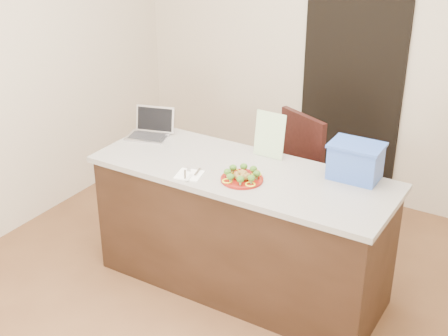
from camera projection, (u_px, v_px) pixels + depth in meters
The scene contains 16 objects.
ground at pixel (223, 302), 4.35m from camera, with size 4.00×4.00×0.00m, color brown.
room_shell at pixel (223, 78), 3.65m from camera, with size 4.00×4.00×4.00m.
doorway at pixel (351, 90), 5.39m from camera, with size 0.90×0.02×2.00m, color black.
island at pixel (241, 229), 4.34m from camera, with size 2.06×0.76×0.92m.
plate at pixel (242, 179), 4.00m from camera, with size 0.28×0.28×0.02m.
meatballs at pixel (241, 175), 3.99m from camera, with size 0.11×0.11×0.04m.
broccoli at pixel (242, 173), 3.98m from camera, with size 0.22×0.22×0.04m.
pepper_rings at pixel (242, 177), 4.00m from camera, with size 0.25×0.25×0.01m.
napkin at pixel (189, 175), 4.07m from camera, with size 0.16×0.16×0.01m, color white.
fork at pixel (188, 173), 4.09m from camera, with size 0.08×0.16×0.00m.
knife at pixel (192, 176), 4.04m from camera, with size 0.05×0.21×0.01m.
yogurt_bottle at pixel (257, 176), 4.00m from camera, with size 0.03×0.03×0.07m.
laptop at pixel (151, 128), 4.66m from camera, with size 0.34×0.31×0.21m.
leaflet at pixel (270, 135), 4.27m from camera, with size 0.22×0.00×0.32m, color white.
blue_box at pixel (356, 161), 3.98m from camera, with size 0.34×0.25×0.24m.
chair at pixel (294, 175), 4.80m from camera, with size 0.62×0.64×1.06m.
Camera 1 is at (1.83, -3.00, 2.73)m, focal length 50.00 mm.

